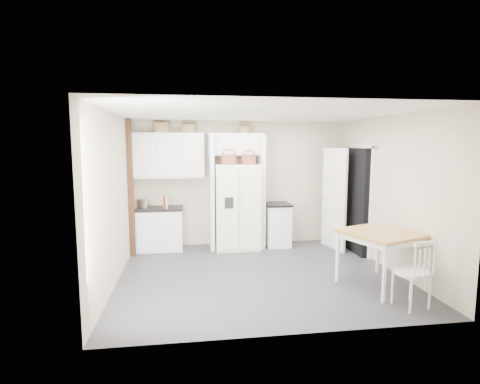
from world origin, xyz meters
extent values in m
plane|color=#2C2B31|center=(0.00, 0.00, 0.00)|extent=(4.50, 4.50, 0.00)
plane|color=white|center=(0.00, 0.00, 2.60)|extent=(4.50, 4.50, 0.00)
plane|color=beige|center=(0.00, 2.00, 1.30)|extent=(4.50, 0.00, 4.50)
plane|color=beige|center=(-2.25, 0.00, 1.30)|extent=(0.00, 4.00, 4.00)
plane|color=beige|center=(2.25, 0.00, 1.30)|extent=(0.00, 4.00, 4.00)
cube|color=white|center=(-0.15, 1.62, 0.86)|extent=(0.89, 0.72, 1.73)
cube|color=white|center=(-1.71, 1.70, 0.41)|extent=(0.89, 0.56, 0.83)
cube|color=white|center=(0.71, 1.70, 0.43)|extent=(0.49, 0.59, 0.86)
cube|color=#A57929|center=(1.70, -0.77, 0.42)|extent=(1.29, 1.29, 0.84)
cube|color=white|center=(1.73, -1.51, 0.47)|extent=(0.54, 0.51, 0.93)
cube|color=black|center=(-1.71, 1.70, 0.85)|extent=(0.93, 0.60, 0.04)
cube|color=black|center=(0.71, 1.70, 0.88)|extent=(0.53, 0.63, 0.04)
cube|color=silver|center=(-2.04, 1.62, 0.96)|extent=(0.31, 0.23, 0.19)
cube|color=#A82828|center=(-1.61, 1.62, 0.99)|extent=(0.05, 0.16, 0.24)
cube|color=beige|center=(-1.55, 1.62, 0.97)|extent=(0.04, 0.15, 0.22)
cylinder|color=brown|center=(-1.64, 1.83, 2.45)|extent=(0.34, 0.34, 0.20)
cylinder|color=brown|center=(-1.11, 1.83, 2.44)|extent=(0.30, 0.30, 0.17)
cylinder|color=brown|center=(0.03, 1.83, 2.42)|extent=(0.25, 0.25, 0.14)
cylinder|color=brown|center=(-0.33, 1.52, 1.81)|extent=(0.31, 0.31, 0.17)
cylinder|color=brown|center=(0.08, 1.52, 1.81)|extent=(0.29, 0.29, 0.16)
cube|color=white|center=(-1.50, 1.83, 1.90)|extent=(1.40, 0.34, 0.90)
cube|color=white|center=(-0.15, 1.83, 2.12)|extent=(1.12, 0.34, 0.45)
cube|color=white|center=(-0.66, 1.70, 1.15)|extent=(0.08, 0.60, 2.30)
cube|color=white|center=(0.36, 1.70, 1.15)|extent=(0.08, 0.60, 2.30)
cube|color=#462B16|center=(-2.20, 1.35, 1.30)|extent=(0.09, 0.09, 2.60)
cube|color=black|center=(2.16, 1.00, 1.02)|extent=(0.18, 0.85, 2.05)
cube|color=white|center=(1.80, 1.33, 1.02)|extent=(0.21, 0.79, 2.05)
camera|label=1|loc=(-1.15, -5.83, 2.11)|focal=28.00mm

